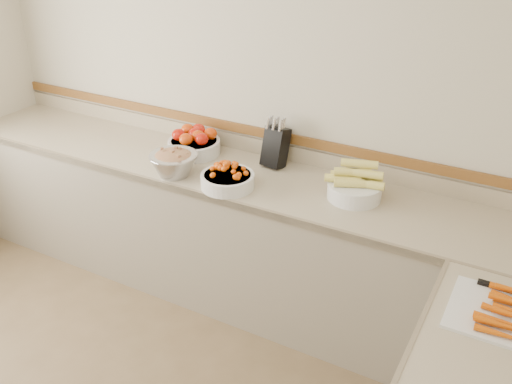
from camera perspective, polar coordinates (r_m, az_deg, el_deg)
The scene contains 8 objects.
back_wall at distance 3.57m, azimuth 0.11°, elevation 9.86°, with size 4.00×4.00×0.00m, color beige.
counter_back at distance 3.68m, azimuth -2.33°, elevation -4.18°, with size 4.00×0.65×1.08m.
knife_block at distance 3.49m, azimuth 1.97°, elevation 4.64°, with size 0.16×0.18×0.32m.
tomato_bowl at distance 3.70m, azimuth -6.18°, elevation 4.96°, with size 0.34×0.34×0.17m.
cherry_tomato_bowl at distance 3.26m, azimuth -2.88°, elevation 1.41°, with size 0.31×0.31×0.17m.
corn_bowl at distance 3.17m, azimuth 9.87°, elevation 0.57°, with size 0.33×0.30×0.22m.
rhubarb_bowl at distance 3.41m, azimuth -8.23°, elevation 2.97°, with size 0.29×0.29×0.16m.
cutting_board at distance 2.53m, azimuth 24.07°, elevation -11.13°, with size 0.47×0.37×0.07m.
Camera 1 is at (1.63, -0.98, 2.42)m, focal length 40.00 mm.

